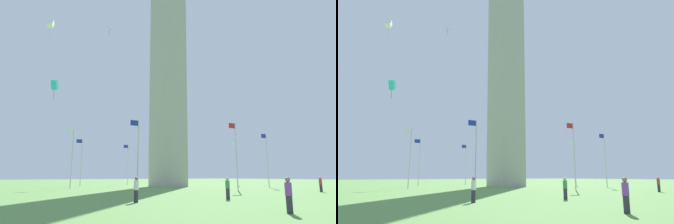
# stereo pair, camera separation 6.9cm
# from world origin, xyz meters

# --- Properties ---
(ground_plane) EXTENTS (260.00, 260.00, 0.00)m
(ground_plane) POSITION_xyz_m (0.00, 0.00, 0.00)
(ground_plane) COLOR #609347
(obelisk_monument) EXTENTS (4.72, 4.72, 42.94)m
(obelisk_monument) POSITION_xyz_m (0.00, 0.00, 21.47)
(obelisk_monument) COLOR #A8A399
(obelisk_monument) RESTS_ON ground
(flagpole_n) EXTENTS (1.12, 0.14, 8.28)m
(flagpole_n) POSITION_xyz_m (15.83, 0.00, 4.53)
(flagpole_n) COLOR silver
(flagpole_n) RESTS_ON ground
(flagpole_ne) EXTENTS (1.12, 0.14, 8.28)m
(flagpole_ne) POSITION_xyz_m (11.21, 11.15, 4.53)
(flagpole_ne) COLOR silver
(flagpole_ne) RESTS_ON ground
(flagpole_e) EXTENTS (1.12, 0.14, 8.28)m
(flagpole_e) POSITION_xyz_m (0.06, 15.77, 4.53)
(flagpole_e) COLOR silver
(flagpole_e) RESTS_ON ground
(flagpole_se) EXTENTS (1.12, 0.14, 8.28)m
(flagpole_se) POSITION_xyz_m (-11.10, 11.15, 4.53)
(flagpole_se) COLOR silver
(flagpole_se) RESTS_ON ground
(flagpole_s) EXTENTS (1.12, 0.14, 8.28)m
(flagpole_s) POSITION_xyz_m (-15.72, 0.00, 4.53)
(flagpole_s) COLOR silver
(flagpole_s) RESTS_ON ground
(flagpole_sw) EXTENTS (1.12, 0.14, 8.28)m
(flagpole_sw) POSITION_xyz_m (-11.10, -11.15, 4.53)
(flagpole_sw) COLOR silver
(flagpole_sw) RESTS_ON ground
(flagpole_w) EXTENTS (1.12, 0.14, 8.28)m
(flagpole_w) POSITION_xyz_m (0.06, -15.77, 4.53)
(flagpole_w) COLOR silver
(flagpole_w) RESTS_ON ground
(flagpole_nw) EXTENTS (1.12, 0.14, 8.28)m
(flagpole_nw) POSITION_xyz_m (11.21, -11.15, 4.53)
(flagpole_nw) COLOR silver
(flagpole_nw) RESTS_ON ground
(person_white_shirt) EXTENTS (0.32, 0.32, 1.66)m
(person_white_shirt) POSITION_xyz_m (17.91, 24.52, 0.82)
(person_white_shirt) COLOR #2D2D38
(person_white_shirt) RESTS_ON ground
(person_green_shirt) EXTENTS (0.32, 0.32, 1.62)m
(person_green_shirt) POSITION_xyz_m (10.87, 25.63, 0.80)
(person_green_shirt) COLOR #2D2D38
(person_green_shirt) RESTS_ON ground
(person_purple_shirt) EXTENTS (0.32, 0.32, 1.65)m
(person_purple_shirt) POSITION_xyz_m (14.54, 33.63, 0.82)
(person_purple_shirt) COLOR #2D2D38
(person_purple_shirt) RESTS_ON ground
(person_red_shirt) EXTENTS (0.32, 0.32, 1.65)m
(person_red_shirt) POSITION_xyz_m (-5.02, 23.21, 0.82)
(person_red_shirt) COLOR #2D2D38
(person_red_shirt) RESTS_ON ground
(kite_white_box) EXTENTS (1.12, 1.44, 2.57)m
(kite_white_box) POSITION_xyz_m (20.54, 3.08, 21.70)
(kite_white_box) COLOR white
(kite_cyan_box) EXTENTS (0.89, 0.99, 1.93)m
(kite_cyan_box) POSITION_xyz_m (21.55, 14.19, 10.12)
(kite_cyan_box) COLOR #33C6D1
(kite_blue_diamond) EXTENTS (1.02, 0.96, 1.39)m
(kite_blue_diamond) POSITION_xyz_m (12.55, 3.80, 22.94)
(kite_blue_diamond) COLOR blue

